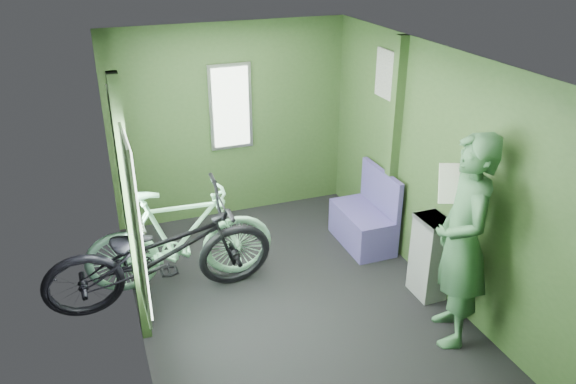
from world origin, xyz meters
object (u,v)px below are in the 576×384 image
at_px(passenger, 462,242).
at_px(waste_box, 430,257).
at_px(bench_seat, 365,223).
at_px(bicycle_black, 167,302).
at_px(bicycle_mint, 185,284).

xyz_separation_m(passenger, waste_box, (0.15, 0.58, -0.52)).
height_order(passenger, bench_seat, passenger).
height_order(passenger, waste_box, passenger).
distance_m(bicycle_black, bicycle_mint, 0.32).
bearing_deg(bicycle_mint, waste_box, -110.05).
distance_m(bicycle_black, waste_box, 2.52).
bearing_deg(passenger, bicycle_mint, -105.62).
bearing_deg(bicycle_mint, bench_seat, -83.04).
xyz_separation_m(bicycle_black, waste_box, (2.38, -0.74, 0.41)).
bearing_deg(bench_seat, waste_box, -83.45).
bearing_deg(bicycle_black, waste_box, -108.83).
height_order(bicycle_black, waste_box, waste_box).
relative_size(waste_box, bench_seat, 0.95).
xyz_separation_m(bicycle_black, passenger, (2.23, -1.32, 0.93)).
relative_size(bicycle_black, bench_seat, 2.44).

